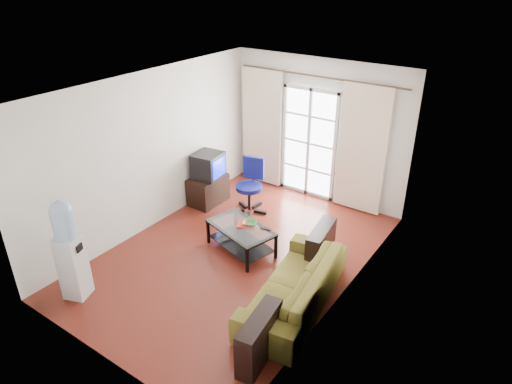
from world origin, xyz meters
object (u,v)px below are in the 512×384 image
Objects in this scene: coffee_table at (241,235)px; task_chair at (250,196)px; sofa at (294,285)px; tv_stand at (208,190)px; crt_tv at (207,165)px; water_cooler at (69,248)px.

coffee_table is 1.33m from task_chair.
sofa is 3.28m from tv_stand.
water_cooler is (0.28, -3.18, 0.00)m from crt_tv.
coffee_table is at bearing -123.15° from sofa.
sofa is 3.32m from crt_tv.
coffee_table is at bearing -39.92° from crt_tv.
crt_tv reaches higher than coffee_table.
sofa is 2.20× the size of task_chair.
task_chair is at bearing 4.82° from crt_tv.
crt_tv is at bearing 90.62° from tv_stand.
water_cooler reaches higher than task_chair.
sofa is 1.49× the size of water_cooler.
water_cooler is at bearing -119.40° from coffee_table.
crt_tv is 0.38× the size of water_cooler.
coffee_table is at bearing 39.98° from water_cooler.
task_chair is (0.86, 0.19, 0.03)m from tv_stand.
tv_stand reaches higher than coffee_table.
water_cooler is at bearing -91.79° from crt_tv.
water_cooler is at bearing -112.79° from task_chair.
water_cooler is (-1.23, -2.19, 0.50)m from coffee_table.
tv_stand is at bearing -127.60° from sofa.
task_chair reaches higher than sofa.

